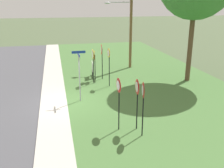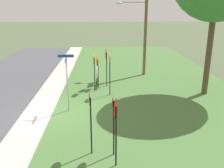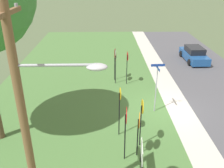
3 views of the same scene
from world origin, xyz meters
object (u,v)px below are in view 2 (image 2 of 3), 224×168
Objects in this scene: street_name_post at (67,78)px; utility_pole at (144,21)px; stop_sign_far_left at (106,59)px; yield_sign_near_left at (115,116)px; notice_board at (97,73)px; stop_sign_far_center at (97,64)px; yield_sign_near_right at (90,108)px; stop_sign_near_right at (94,64)px; stop_sign_near_left at (109,65)px; yield_sign_far_left at (113,110)px.

street_name_post is 0.39× the size of utility_pole.
utility_pole is at bearing 142.54° from street_name_post.
yield_sign_near_left is at bearing 6.08° from stop_sign_far_left.
street_name_post is at bearing -11.74° from notice_board.
notice_board is (-0.86, -0.05, -0.84)m from stop_sign_far_center.
street_name_post is at bearing -166.34° from yield_sign_near_right.
stop_sign_far_center is at bearing 8.83° from notice_board.
utility_pole is 5.64m from notice_board.
stop_sign_near_right is 0.80m from stop_sign_far_center.
notice_board is (-4.89, 1.49, -1.02)m from street_name_post.
yield_sign_far_left is (6.68, -0.08, -0.08)m from stop_sign_near_left.
stop_sign_far_center is 5.57m from utility_pole.
yield_sign_near_right reaches higher than stop_sign_far_center.
stop_sign_far_left is at bearing 151.10° from street_name_post.
stop_sign_near_left is at bearing -177.35° from yield_sign_far_left.
notice_board is at bearing 160.88° from street_name_post.
yield_sign_near_right is 0.83× the size of street_name_post.
stop_sign_near_right is at bearing -135.07° from stop_sign_near_left.
stop_sign_near_right is 1.91m from notice_board.
yield_sign_far_left is 9.28m from notice_board.
stop_sign_far_left is 8.48m from yield_sign_near_right.
stop_sign_near_right is 0.99× the size of yield_sign_near_left.
yield_sign_near_left is 1.00× the size of yield_sign_near_right.
stop_sign_near_left is at bearing -30.11° from utility_pole.
stop_sign_near_left is 7.37m from yield_sign_near_left.
utility_pole is at bearing 141.06° from stop_sign_far_center.
street_name_post is (4.27, -2.15, -0.15)m from stop_sign_far_left.
yield_sign_far_left reaches higher than notice_board.
stop_sign_near_left is 1.19× the size of stop_sign_far_center.
yield_sign_near_right is at bearing -10.85° from stop_sign_near_left.
stop_sign_far_left is 1.18× the size of stop_sign_far_center.
yield_sign_near_left is (8.28, 0.96, 0.09)m from stop_sign_near_right.
yield_sign_near_right is (-0.82, -0.90, -0.02)m from yield_sign_near_left.
yield_sign_far_left is at bearing 5.85° from stop_sign_far_left.
utility_pole reaches higher than yield_sign_near_right.
stop_sign_far_left is 1.05× the size of yield_sign_near_left.
stop_sign_near_right is 6.10m from utility_pole.
stop_sign_far_left is at bearing -176.10° from yield_sign_far_left.
utility_pole reaches higher than stop_sign_far_center.
stop_sign_near_right is at bearing -43.78° from utility_pole.
yield_sign_far_left is at bearing 13.77° from stop_sign_far_center.
stop_sign_near_left reaches higher than notice_board.
yield_sign_near_right is at bearing -18.27° from utility_pole.
stop_sign_far_center is 1.21m from notice_board.
stop_sign_near_left is 0.88× the size of street_name_post.
stop_sign_near_right is 3.55m from street_name_post.
stop_sign_far_center is 4.32m from street_name_post.
notice_board is (-9.19, -0.75, -1.05)m from yield_sign_far_left.
stop_sign_near_left is 2.87m from notice_board.
stop_sign_near_left reaches higher than stop_sign_near_right.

